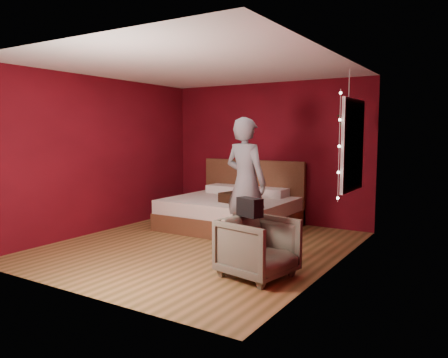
# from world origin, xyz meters

# --- Properties ---
(floor) EXTENTS (4.50, 4.50, 0.00)m
(floor) POSITION_xyz_m (0.00, 0.00, 0.00)
(floor) COLOR #9C6F3E
(floor) RESTS_ON ground
(room_walls) EXTENTS (4.04, 4.54, 2.62)m
(room_walls) POSITION_xyz_m (0.00, 0.00, 1.68)
(room_walls) COLOR #600A13
(room_walls) RESTS_ON ground
(window) EXTENTS (0.05, 0.97, 1.27)m
(window) POSITION_xyz_m (1.97, 0.90, 1.50)
(window) COLOR white
(window) RESTS_ON room_walls
(fairy_lights) EXTENTS (0.04, 0.04, 1.45)m
(fairy_lights) POSITION_xyz_m (1.94, 0.38, 1.50)
(fairy_lights) COLOR silver
(fairy_lights) RESTS_ON room_walls
(bed) EXTENTS (2.11, 1.79, 1.16)m
(bed) POSITION_xyz_m (-0.26, 1.40, 0.30)
(bed) COLOR brown
(bed) RESTS_ON ground
(person) EXTENTS (0.76, 0.56, 1.90)m
(person) POSITION_xyz_m (0.57, 0.38, 0.95)
(person) COLOR slate
(person) RESTS_ON ground
(armchair) EXTENTS (0.90, 0.88, 0.70)m
(armchair) POSITION_xyz_m (1.37, -0.77, 0.35)
(armchair) COLOR #6A6954
(armchair) RESTS_ON ground
(handbag) EXTENTS (0.34, 0.24, 0.22)m
(handbag) POSITION_xyz_m (1.25, -0.75, 0.81)
(handbag) COLOR black
(handbag) RESTS_ON armchair
(throw_pillow) EXTENTS (0.52, 0.52, 0.16)m
(throw_pillow) POSITION_xyz_m (0.04, 1.03, 0.60)
(throw_pillow) COLOR black
(throw_pillow) RESTS_ON bed
(hanging_plant) EXTENTS (0.33, 0.29, 0.93)m
(hanging_plant) POSITION_xyz_m (1.75, 1.38, 1.85)
(hanging_plant) COLOR silver
(hanging_plant) RESTS_ON room_walls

